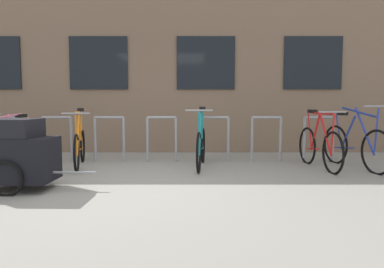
{
  "coord_description": "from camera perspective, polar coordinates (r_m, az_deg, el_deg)",
  "views": [
    {
      "loc": [
        0.89,
        -4.75,
        1.1
      ],
      "look_at": [
        0.91,
        1.6,
        0.56
      ],
      "focal_mm": 32.72,
      "sensor_mm": 36.0,
      "label": 1
    }
  ],
  "objects": [
    {
      "name": "ground_plane",
      "position": [
        4.95,
        -10.62,
        -8.04
      ],
      "size": [
        42.0,
        42.0,
        0.0
      ],
      "primitive_type": "plane",
      "color": "gray"
    },
    {
      "name": "storefront_building",
      "position": [
        11.31,
        -4.78,
        12.54
      ],
      "size": [
        28.0,
        6.5,
        5.22
      ],
      "color": "#7A604C",
      "rests_on": "ground"
    },
    {
      "name": "bike_rack",
      "position": [
        6.69,
        -5.11,
        -0.05
      ],
      "size": [
        6.6,
        0.05,
        0.87
      ],
      "color": "gray",
      "rests_on": "ground"
    },
    {
      "name": "bicycle_orange",
      "position": [
        6.5,
        -17.98,
        -1.82
      ],
      "size": [
        0.52,
        1.67,
        1.05
      ],
      "color": "black",
      "rests_on": "ground"
    },
    {
      "name": "bicycle_red",
      "position": [
        6.4,
        19.86,
        -1.85
      ],
      "size": [
        0.44,
        1.67,
        1.02
      ],
      "color": "black",
      "rests_on": "ground"
    },
    {
      "name": "bicycle_pink",
      "position": [
        6.83,
        -27.65,
        -1.78
      ],
      "size": [
        0.52,
        1.62,
        0.98
      ],
      "color": "black",
      "rests_on": "ground"
    },
    {
      "name": "bicycle_blue",
      "position": [
        6.64,
        24.79,
        -1.66
      ],
      "size": [
        0.52,
        1.78,
        1.1
      ],
      "color": "black",
      "rests_on": "ground"
    },
    {
      "name": "bicycle_teal",
      "position": [
        6.14,
        1.34,
        -1.84
      ],
      "size": [
        0.44,
        1.68,
        1.07
      ],
      "color": "black",
      "rests_on": "ground"
    },
    {
      "name": "bike_trailer",
      "position": [
        5.03,
        -26.84,
        -2.79
      ],
      "size": [
        1.46,
        0.71,
        0.93
      ],
      "color": "black",
      "rests_on": "ground"
    }
  ]
}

